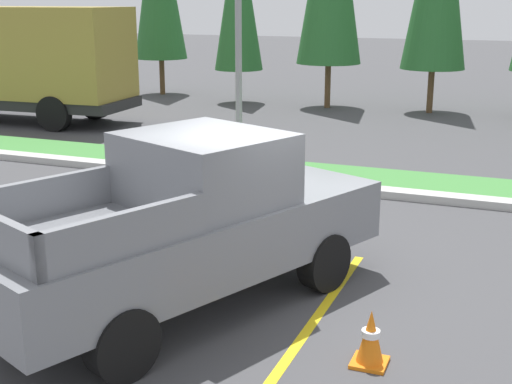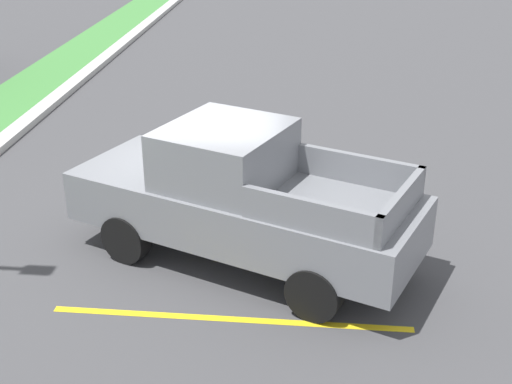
# 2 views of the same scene
# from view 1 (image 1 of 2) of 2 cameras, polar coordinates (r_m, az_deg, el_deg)

# --- Properties ---
(ground_plane) EXTENTS (120.00, 120.00, 0.00)m
(ground_plane) POSITION_cam_1_polar(r_m,az_deg,el_deg) (9.12, 0.60, -7.96)
(ground_plane) COLOR #424244
(parking_line_near) EXTENTS (0.12, 4.80, 0.01)m
(parking_line_near) POSITION_cam_1_polar(r_m,az_deg,el_deg) (9.48, -13.94, -7.49)
(parking_line_near) COLOR yellow
(parking_line_near) RESTS_ON ground
(parking_line_far) EXTENTS (0.12, 4.80, 0.01)m
(parking_line_far) POSITION_cam_1_polar(r_m,az_deg,el_deg) (8.19, 4.42, -10.82)
(parking_line_far) COLOR yellow
(parking_line_far) RESTS_ON ground
(curb_strip) EXTENTS (56.00, 0.40, 0.15)m
(curb_strip) POSITION_cam_1_polar(r_m,az_deg,el_deg) (13.63, 8.14, 0.19)
(curb_strip) COLOR #B2B2AD
(curb_strip) RESTS_ON ground
(grass_median) EXTENTS (56.00, 1.80, 0.06)m
(grass_median) POSITION_cam_1_polar(r_m,az_deg,el_deg) (14.68, 9.15, 1.07)
(grass_median) COLOR #42843D
(grass_median) RESTS_ON ground
(pickup_truck_main) EXTENTS (3.78, 5.54, 2.10)m
(pickup_truck_main) POSITION_cam_1_polar(r_m,az_deg,el_deg) (8.38, -5.39, -2.59)
(pickup_truck_main) COLOR black
(pickup_truck_main) RESTS_ON ground
(cargo_truck_distant) EXTENTS (6.90, 2.76, 3.40)m
(cargo_truck_distant) POSITION_cam_1_polar(r_m,az_deg,el_deg) (22.38, -18.30, 10.11)
(cargo_truck_distant) COLOR black
(cargo_truck_distant) RESTS_ON ground
(traffic_cone) EXTENTS (0.36, 0.36, 0.60)m
(traffic_cone) POSITION_cam_1_polar(r_m,az_deg,el_deg) (7.37, 9.29, -11.66)
(traffic_cone) COLOR orange
(traffic_cone) RESTS_ON ground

